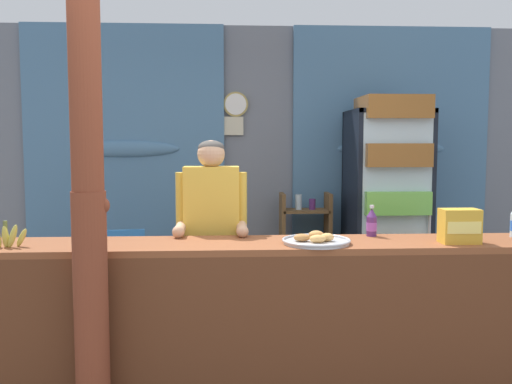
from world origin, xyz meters
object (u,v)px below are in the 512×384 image
object	(u,v)px
soda_bottle_grape_soda	(372,223)
banana_bunch	(5,237)
soda_bottle_cola	(96,224)
plastic_lawn_chair	(120,276)
shopkeeper	(212,227)
snack_box_choco_powder	(460,226)
bottle_shelf_rack	(305,249)
stall_counter	(244,308)
pastry_tray	(316,240)
drink_fridge	(387,198)
timber_post	(88,202)

from	to	relation	value
soda_bottle_grape_soda	banana_bunch	xyz separation A→B (m)	(-2.24, -0.27, -0.03)
soda_bottle_cola	plastic_lawn_chair	bearing A→B (deg)	93.02
shopkeeper	snack_box_choco_powder	xyz separation A→B (m)	(1.52, -0.54, 0.08)
bottle_shelf_rack	shopkeeper	world-z (taller)	shopkeeper
bottle_shelf_rack	stall_counter	bearing A→B (deg)	-108.50
soda_bottle_grape_soda	pastry_tray	xyz separation A→B (m)	(-0.41, -0.25, -0.07)
snack_box_choco_powder	banana_bunch	world-z (taller)	snack_box_choco_powder
shopkeeper	soda_bottle_cola	size ratio (longest dim) A/B	7.59
banana_bunch	soda_bottle_grape_soda	bearing A→B (deg)	6.80
snack_box_choco_powder	drink_fridge	bearing A→B (deg)	88.32
banana_bunch	pastry_tray	bearing A→B (deg)	0.53
shopkeeper	banana_bunch	xyz separation A→B (m)	(-1.19, -0.53, 0.03)
pastry_tray	banana_bunch	world-z (taller)	banana_bunch
stall_counter	timber_post	size ratio (longest dim) A/B	1.40
stall_counter	pastry_tray	size ratio (longest dim) A/B	8.98
soda_bottle_cola	timber_post	bearing A→B (deg)	-80.41
stall_counter	soda_bottle_grape_soda	xyz separation A→B (m)	(0.85, 0.29, 0.47)
bottle_shelf_rack	pastry_tray	bearing A→B (deg)	-96.25
stall_counter	shopkeeper	bearing A→B (deg)	110.33
bottle_shelf_rack	pastry_tray	world-z (taller)	bottle_shelf_rack
stall_counter	soda_bottle_cola	bearing A→B (deg)	162.07
timber_post	soda_bottle_grape_soda	xyz separation A→B (m)	(1.69, 0.55, -0.21)
soda_bottle_cola	snack_box_choco_powder	world-z (taller)	soda_bottle_cola
snack_box_choco_powder	stall_counter	bearing A→B (deg)	-179.42
stall_counter	soda_bottle_cola	world-z (taller)	soda_bottle_cola
plastic_lawn_chair	banana_bunch	world-z (taller)	banana_bunch
stall_counter	shopkeeper	world-z (taller)	shopkeeper
bottle_shelf_rack	soda_bottle_grape_soda	size ratio (longest dim) A/B	5.47
soda_bottle_cola	drink_fridge	bearing A→B (deg)	31.01
timber_post	shopkeeper	bearing A→B (deg)	51.86
timber_post	plastic_lawn_chair	world-z (taller)	timber_post
pastry_tray	snack_box_choco_powder	bearing A→B (deg)	-1.86
drink_fridge	pastry_tray	distance (m)	1.89
timber_post	pastry_tray	xyz separation A→B (m)	(1.28, 0.30, -0.27)
banana_bunch	timber_post	bearing A→B (deg)	-26.78
drink_fridge	snack_box_choco_powder	distance (m)	1.67
stall_counter	soda_bottle_grape_soda	bearing A→B (deg)	19.04
stall_counter	plastic_lawn_chair	xyz separation A→B (m)	(-0.99, 1.32, -0.11)
soda_bottle_cola	soda_bottle_grape_soda	distance (m)	1.78
drink_fridge	soda_bottle_grape_soda	bearing A→B (deg)	-110.37
drink_fridge	bottle_shelf_rack	bearing A→B (deg)	160.69
snack_box_choco_powder	plastic_lawn_chair	bearing A→B (deg)	150.45
drink_fridge	pastry_tray	xyz separation A→B (m)	(-0.92, -1.64, -0.09)
timber_post	soda_bottle_grape_soda	world-z (taller)	timber_post
timber_post	drink_fridge	size ratio (longest dim) A/B	1.33
plastic_lawn_chair	snack_box_choco_powder	world-z (taller)	snack_box_choco_powder
banana_bunch	stall_counter	bearing A→B (deg)	-1.02
plastic_lawn_chair	stall_counter	bearing A→B (deg)	-53.14
timber_post	stall_counter	bearing A→B (deg)	16.87
drink_fridge	banana_bunch	bearing A→B (deg)	-148.98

